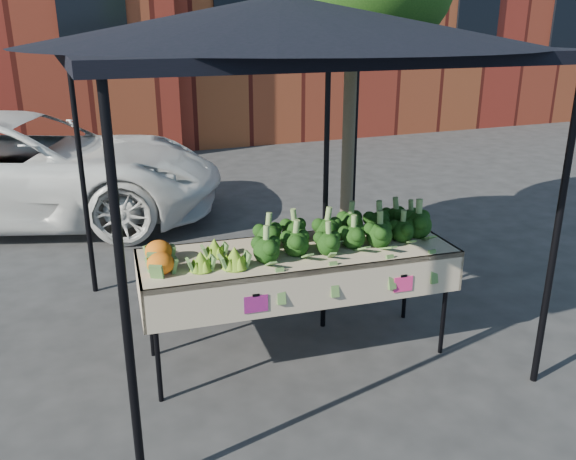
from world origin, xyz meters
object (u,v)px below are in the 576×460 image
Objects in this scene: canopy at (282,177)px; street_tree at (350,94)px; vehicle at (1,18)px; table at (298,304)px.

street_tree is at bearing 41.83° from canopy.
canopy is at bearing -135.36° from vehicle.
vehicle is 4.54m from street_tree.
vehicle is 1.39× the size of street_tree.
vehicle is at bearing 113.56° from table.
street_tree is (1.18, 1.44, 1.43)m from table.
vehicle is (-2.05, 4.17, 1.24)m from canopy.
table is 0.47× the size of vehicle.
street_tree is at bearing -116.27° from vehicle.
canopy is at bearing -138.17° from street_tree.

